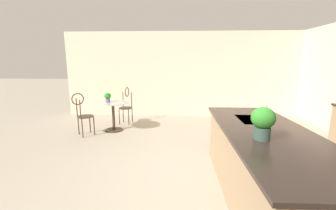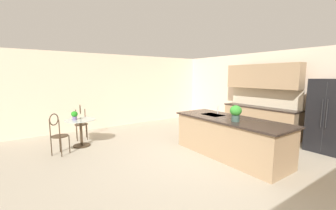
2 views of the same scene
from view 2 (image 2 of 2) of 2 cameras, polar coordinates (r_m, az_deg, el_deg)
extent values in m
plane|color=#B2A893|center=(5.09, 6.91, -14.27)|extent=(40.00, 40.00, 0.00)
cube|color=beige|center=(7.69, 28.01, 2.71)|extent=(9.00, 0.12, 2.70)
cube|color=beige|center=(8.41, -12.57, 3.79)|extent=(0.12, 7.80, 2.70)
cube|color=tan|center=(5.34, 16.09, -8.48)|extent=(2.70, 0.96, 0.88)
cube|color=#2D231E|center=(5.23, 16.28, -3.63)|extent=(2.80, 1.06, 0.04)
cube|color=#B2B5BA|center=(5.59, 11.91, -2.72)|extent=(0.56, 0.40, 0.03)
cube|color=tan|center=(7.60, 23.29, -3.99)|extent=(2.40, 0.60, 0.88)
cube|color=#2D231E|center=(7.53, 23.48, -0.56)|extent=(2.44, 0.64, 0.04)
cube|color=beige|center=(7.63, 24.25, 1.93)|extent=(2.40, 0.04, 0.60)
cube|color=tan|center=(7.45, 23.82, 7.07)|extent=(2.40, 0.36, 0.76)
cube|color=black|center=(6.67, 37.33, -2.33)|extent=(0.84, 0.72, 1.84)
cube|color=#28282B|center=(6.33, 36.30, -2.71)|extent=(0.01, 0.01, 1.69)
cylinder|color=#28282B|center=(6.32, 35.90, -1.78)|extent=(0.02, 0.02, 0.70)
cylinder|color=#28282B|center=(6.29, 36.75, -1.89)|extent=(0.02, 0.02, 0.70)
cylinder|color=#3D2D1E|center=(6.40, -22.08, -10.01)|extent=(0.44, 0.44, 0.03)
cylinder|color=#3D2D1E|center=(6.30, -22.25, -6.86)|extent=(0.07, 0.07, 0.69)
cylinder|color=#B2C6C1|center=(6.23, -22.42, -3.69)|extent=(0.80, 0.80, 0.01)
cylinder|color=#3D2D1E|center=(6.88, -20.86, -6.90)|extent=(0.03, 0.03, 0.45)
cylinder|color=#3D2D1E|center=(6.86, -23.21, -7.06)|extent=(0.03, 0.03, 0.45)
cylinder|color=#3D2D1E|center=(7.15, -21.06, -6.36)|extent=(0.03, 0.03, 0.45)
cylinder|color=#3D2D1E|center=(7.13, -23.32, -6.51)|extent=(0.03, 0.03, 0.45)
cylinder|color=#3D2D1E|center=(6.95, -22.21, -4.83)|extent=(0.43, 0.43, 0.02)
cylinder|color=#3D2D1E|center=(7.06, -21.33, -2.81)|extent=(0.03, 0.03, 0.45)
cylinder|color=#3D2D1E|center=(7.05, -23.44, -2.94)|extent=(0.03, 0.03, 0.45)
torus|color=#3D2D1E|center=(7.02, -22.48, -1.07)|extent=(0.28, 0.07, 0.28)
cylinder|color=#3D2D1E|center=(6.09, -27.00, -9.12)|extent=(0.03, 0.03, 0.45)
cylinder|color=#3D2D1E|center=(5.92, -24.91, -9.47)|extent=(0.03, 0.03, 0.45)
cylinder|color=#3D2D1E|center=(5.89, -28.79, -9.79)|extent=(0.03, 0.03, 0.45)
cylinder|color=#3D2D1E|center=(5.71, -26.68, -10.19)|extent=(0.03, 0.03, 0.45)
cylinder|color=#3D2D1E|center=(5.84, -26.99, -7.43)|extent=(0.54, 0.54, 0.02)
cylinder|color=#3D2D1E|center=(5.77, -29.08, -5.55)|extent=(0.03, 0.03, 0.45)
cylinder|color=#3D2D1E|center=(5.60, -27.11, -5.80)|extent=(0.03, 0.03, 0.45)
torus|color=#3D2D1E|center=(5.64, -28.25, -3.45)|extent=(0.21, 0.23, 0.28)
cylinder|color=#B2B5BA|center=(5.70, 13.19, -1.28)|extent=(0.02, 0.02, 0.22)
cylinder|color=#7A669E|center=(6.22, -23.73, -3.27)|extent=(0.12, 0.12, 0.09)
ellipsoid|color=#269120|center=(6.20, -23.79, -2.22)|extent=(0.17, 0.17, 0.15)
cylinder|color=#385147|center=(4.89, 17.63, -3.42)|extent=(0.17, 0.17, 0.14)
ellipsoid|color=#328A2C|center=(4.86, 17.71, -1.43)|extent=(0.25, 0.25, 0.23)
camera|label=1|loc=(2.97, 43.00, 2.49)|focal=23.25mm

